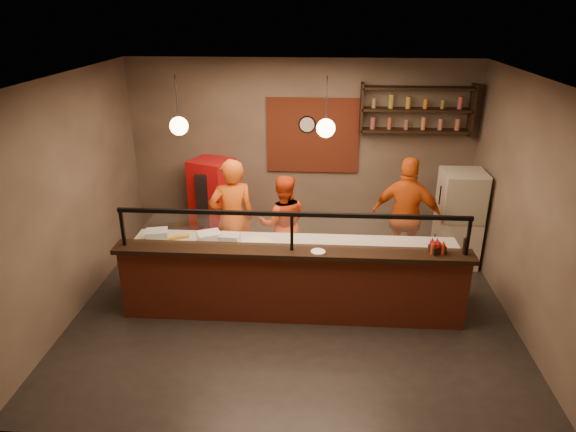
# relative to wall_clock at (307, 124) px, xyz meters

# --- Properties ---
(floor) EXTENTS (6.00, 6.00, 0.00)m
(floor) POSITION_rel_wall_clock_xyz_m (-0.10, -2.46, -2.10)
(floor) COLOR black
(floor) RESTS_ON ground
(ceiling) EXTENTS (6.00, 6.00, 0.00)m
(ceiling) POSITION_rel_wall_clock_xyz_m (-0.10, -2.46, 1.10)
(ceiling) COLOR #3C342E
(ceiling) RESTS_ON wall_back
(wall_back) EXTENTS (6.00, 0.00, 6.00)m
(wall_back) POSITION_rel_wall_clock_xyz_m (-0.10, 0.04, -0.50)
(wall_back) COLOR #766656
(wall_back) RESTS_ON floor
(wall_left) EXTENTS (0.00, 5.00, 5.00)m
(wall_left) POSITION_rel_wall_clock_xyz_m (-3.10, -2.46, -0.50)
(wall_left) COLOR #766656
(wall_left) RESTS_ON floor
(wall_right) EXTENTS (0.00, 5.00, 5.00)m
(wall_right) POSITION_rel_wall_clock_xyz_m (2.90, -2.46, -0.50)
(wall_right) COLOR #766656
(wall_right) RESTS_ON floor
(wall_front) EXTENTS (6.00, 0.00, 6.00)m
(wall_front) POSITION_rel_wall_clock_xyz_m (-0.10, -4.96, -0.50)
(wall_front) COLOR #766656
(wall_front) RESTS_ON floor
(brick_patch) EXTENTS (1.60, 0.04, 1.30)m
(brick_patch) POSITION_rel_wall_clock_xyz_m (0.10, 0.01, -0.20)
(brick_patch) COLOR maroon
(brick_patch) RESTS_ON wall_back
(service_counter) EXTENTS (4.60, 0.25, 1.00)m
(service_counter) POSITION_rel_wall_clock_xyz_m (-0.10, -2.76, -1.60)
(service_counter) COLOR maroon
(service_counter) RESTS_ON floor
(counter_ledge) EXTENTS (4.70, 0.37, 0.06)m
(counter_ledge) POSITION_rel_wall_clock_xyz_m (-0.10, -2.76, -1.07)
(counter_ledge) COLOR black
(counter_ledge) RESTS_ON service_counter
(worktop_cabinet) EXTENTS (4.60, 0.75, 0.85)m
(worktop_cabinet) POSITION_rel_wall_clock_xyz_m (-0.10, -2.26, -1.68)
(worktop_cabinet) COLOR gray
(worktop_cabinet) RESTS_ON floor
(worktop) EXTENTS (4.60, 0.75, 0.05)m
(worktop) POSITION_rel_wall_clock_xyz_m (-0.10, -2.26, -1.23)
(worktop) COLOR silver
(worktop) RESTS_ON worktop_cabinet
(sneeze_guard) EXTENTS (4.50, 0.05, 0.52)m
(sneeze_guard) POSITION_rel_wall_clock_xyz_m (-0.10, -2.76, -0.73)
(sneeze_guard) COLOR white
(sneeze_guard) RESTS_ON counter_ledge
(wall_shelving) EXTENTS (1.84, 0.28, 0.85)m
(wall_shelving) POSITION_rel_wall_clock_xyz_m (1.80, -0.14, 0.30)
(wall_shelving) COLOR black
(wall_shelving) RESTS_ON wall_back
(wall_clock) EXTENTS (0.30, 0.04, 0.30)m
(wall_clock) POSITION_rel_wall_clock_xyz_m (0.00, 0.00, 0.00)
(wall_clock) COLOR black
(wall_clock) RESTS_ON wall_back
(pendant_left) EXTENTS (0.24, 0.24, 0.77)m
(pendant_left) POSITION_rel_wall_clock_xyz_m (-1.60, -2.26, 0.45)
(pendant_left) COLOR black
(pendant_left) RESTS_ON ceiling
(pendant_right) EXTENTS (0.24, 0.24, 0.77)m
(pendant_right) POSITION_rel_wall_clock_xyz_m (0.30, -2.26, 0.45)
(pendant_right) COLOR black
(pendant_right) RESTS_ON ceiling
(cook_left) EXTENTS (0.82, 0.69, 1.93)m
(cook_left) POSITION_rel_wall_clock_xyz_m (-1.08, -1.59, -1.14)
(cook_left) COLOR #CD5413
(cook_left) RESTS_ON floor
(cook_mid) EXTENTS (0.85, 0.70, 1.61)m
(cook_mid) POSITION_rel_wall_clock_xyz_m (-0.32, -1.34, -1.30)
(cook_mid) COLOR red
(cook_mid) RESTS_ON floor
(cook_right) EXTENTS (1.20, 0.77, 1.90)m
(cook_right) POSITION_rel_wall_clock_xyz_m (1.61, -1.26, -1.15)
(cook_right) COLOR #CE5013
(cook_right) RESTS_ON floor
(fridge) EXTENTS (0.67, 0.63, 1.59)m
(fridge) POSITION_rel_wall_clock_xyz_m (2.50, -0.92, -1.30)
(fridge) COLOR beige
(fridge) RESTS_ON floor
(red_cooler) EXTENTS (0.83, 0.80, 1.53)m
(red_cooler) POSITION_rel_wall_clock_xyz_m (-1.65, -0.31, -1.34)
(red_cooler) COLOR red
(red_cooler) RESTS_ON floor
(pizza_dough) EXTENTS (0.58, 0.58, 0.01)m
(pizza_dough) POSITION_rel_wall_clock_xyz_m (-0.61, -2.31, -1.19)
(pizza_dough) COLOR white
(pizza_dough) RESTS_ON worktop
(prep_tub_a) EXTENTS (0.35, 0.31, 0.15)m
(prep_tub_a) POSITION_rel_wall_clock_xyz_m (-2.05, -2.25, -1.12)
(prep_tub_a) COLOR silver
(prep_tub_a) RESTS_ON worktop
(prep_tub_b) EXTENTS (0.29, 0.24, 0.14)m
(prep_tub_b) POSITION_rel_wall_clock_xyz_m (-1.00, -2.29, -1.13)
(prep_tub_b) COLOR silver
(prep_tub_b) RESTS_ON worktop
(prep_tub_c) EXTENTS (0.39, 0.36, 0.16)m
(prep_tub_c) POSITION_rel_wall_clock_xyz_m (-1.29, -2.28, -1.12)
(prep_tub_c) COLOR white
(prep_tub_c) RESTS_ON worktop
(rolling_pin) EXTENTS (0.37, 0.19, 0.06)m
(rolling_pin) POSITION_rel_wall_clock_xyz_m (-1.79, -2.20, -1.17)
(rolling_pin) COLOR gold
(rolling_pin) RESTS_ON worktop
(condiment_caddy) EXTENTS (0.22, 0.20, 0.10)m
(condiment_caddy) POSITION_rel_wall_clock_xyz_m (1.76, -2.72, -0.99)
(condiment_caddy) COLOR black
(condiment_caddy) RESTS_ON counter_ledge
(pepper_mill) EXTENTS (0.06, 0.06, 0.22)m
(pepper_mill) POSITION_rel_wall_clock_xyz_m (2.10, -2.73, -0.93)
(pepper_mill) COLOR black
(pepper_mill) RESTS_ON counter_ledge
(small_plate) EXTENTS (0.20, 0.20, 0.01)m
(small_plate) POSITION_rel_wall_clock_xyz_m (0.24, -2.81, -1.03)
(small_plate) COLOR white
(small_plate) RESTS_ON counter_ledge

